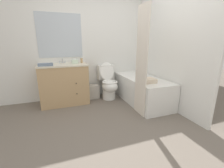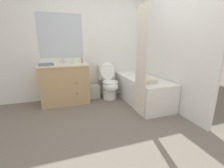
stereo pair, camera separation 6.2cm
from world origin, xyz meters
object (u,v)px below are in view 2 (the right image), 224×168
wastebasket (94,91)px  soap_dispenser (82,60)px  toilet (109,84)px  tissue_box (76,61)px  bathtub (142,90)px  bath_towel_folded (147,81)px  vanity_cabinet (65,83)px  hand_towel_folded (46,64)px  sink_faucet (63,61)px

wastebasket → soap_dispenser: bearing=-170.9°
toilet → tissue_box: bearing=173.4°
bathtub → bath_towel_folded: bath_towel_folded is taller
vanity_cabinet → bathtub: vanity_cabinet is taller
toilet → bath_towel_folded: size_ratio=2.85×
wastebasket → hand_towel_folded: (-0.97, -0.25, 0.74)m
sink_faucet → tissue_box: size_ratio=1.06×
bathtub → hand_towel_folded: (-1.95, 0.35, 0.61)m
vanity_cabinet → bathtub: size_ratio=0.64×
soap_dispenser → wastebasket: bearing=9.1°
toilet → tissue_box: tissue_box is taller
wastebasket → bath_towel_folded: 1.40m
sink_faucet → tissue_box: (0.26, -0.15, 0.01)m
toilet → bath_towel_folded: bearing=-60.1°
vanity_cabinet → hand_towel_folded: 0.58m
toilet → sink_faucet: bearing=166.6°
tissue_box → bath_towel_folded: 1.59m
sink_faucet → wastebasket: sink_faucet is taller
bathtub → bath_towel_folded: (-0.14, -0.42, 0.32)m
vanity_cabinet → tissue_box: (0.26, 0.03, 0.47)m
toilet → hand_towel_folded: 1.42m
bathtub → wastebasket: (-0.98, 0.60, -0.12)m
vanity_cabinet → toilet: (0.99, -0.05, -0.08)m
soap_dispenser → bathtub: bearing=-24.7°
wastebasket → bath_towel_folded: bearing=-50.2°
toilet → bathtub: 0.78m
bathtub → wastebasket: bathtub is taller
toilet → hand_towel_folded: hand_towel_folded is taller
vanity_cabinet → soap_dispenser: bearing=8.6°
vanity_cabinet → hand_towel_folded: size_ratio=3.67×
tissue_box → vanity_cabinet: bearing=-172.4°
sink_faucet → wastebasket: 0.99m
bathtub → vanity_cabinet: bearing=162.9°
vanity_cabinet → hand_towel_folded: (-0.32, -0.15, 0.45)m
hand_towel_folded → soap_dispenser: bearing=16.3°
soap_dispenser → vanity_cabinet: bearing=-171.4°
wastebasket → bathtub: bearing=-31.4°
wastebasket → soap_dispenser: (-0.24, -0.04, 0.77)m
vanity_cabinet → wastebasket: size_ratio=3.13×
wastebasket → bath_towel_folded: size_ratio=1.06×
wastebasket → soap_dispenser: soap_dispenser is taller
hand_towel_folded → vanity_cabinet: bearing=25.3°
bath_towel_folded → bathtub: bearing=71.8°
bath_towel_folded → soap_dispenser: bearing=138.0°
wastebasket → tissue_box: tissue_box is taller
sink_faucet → bath_towel_folded: bearing=-36.5°
toilet → soap_dispenser: size_ratio=6.25×
soap_dispenser → hand_towel_folded: (-0.73, -0.21, -0.03)m
tissue_box → hand_towel_folded: 0.61m
soap_dispenser → hand_towel_folded: size_ratio=0.50×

